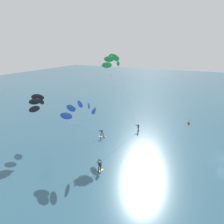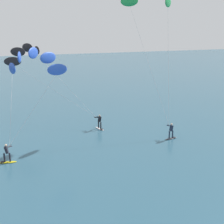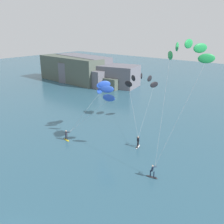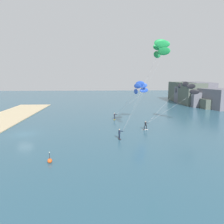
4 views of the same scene
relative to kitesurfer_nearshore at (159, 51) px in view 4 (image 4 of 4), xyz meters
The scene contains 6 objects.
ground_plane 26.97m from the kitesurfer_nearshore, 100.56° to the right, with size 240.00×240.00×0.00m, color #2D566B.
kitesurfer_nearshore is the anchor object (origin of this frame).
kitesurfer_mid_water 14.40m from the kitesurfer_nearshore, behind, with size 7.20×8.01×9.17m.
kitesurfer_far_out 16.43m from the kitesurfer_nearshore, 143.29° to the left, with size 9.65×12.93×9.08m.
marker_buoy 22.31m from the kitesurfer_nearshore, 58.84° to the right, with size 0.56×0.56×1.38m.
distant_headland 52.71m from the kitesurfer_nearshore, 148.63° to the left, with size 34.60×14.31×8.04m.
Camera 4 is at (37.60, 13.70, 10.11)m, focal length 34.14 mm.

